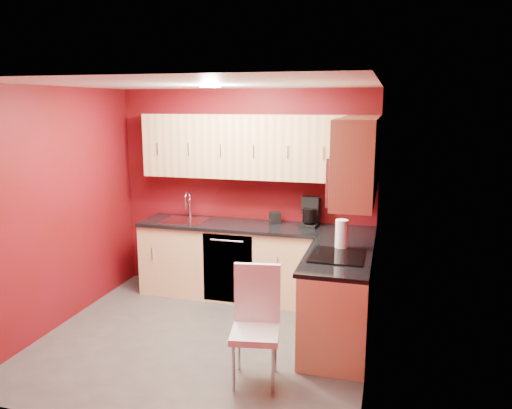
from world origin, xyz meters
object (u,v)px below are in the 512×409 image
at_px(sink, 185,217).
at_px(napkin_holder, 275,218).
at_px(microwave, 353,178).
at_px(dining_chair, 255,327).
at_px(coffee_maker, 309,212).
at_px(paper_towel, 342,234).

relative_size(sink, napkin_holder, 3.79).
distance_m(microwave, dining_chair, 1.58).
height_order(sink, napkin_holder, sink).
bearing_deg(microwave, coffee_maker, 117.06).
xyz_separation_m(coffee_maker, paper_towel, (0.46, -0.83, -0.02)).
bearing_deg(dining_chair, napkin_holder, 88.84).
bearing_deg(napkin_holder, microwave, -48.98).
relative_size(sink, coffee_maker, 1.52).
xyz_separation_m(coffee_maker, napkin_holder, (-0.42, 0.03, -0.10)).
relative_size(coffee_maker, paper_towel, 1.17).
bearing_deg(dining_chair, coffee_maker, 76.55).
xyz_separation_m(coffee_maker, dining_chair, (-0.13, -1.91, -0.59)).
distance_m(microwave, napkin_holder, 1.64).
xyz_separation_m(sink, coffee_maker, (1.53, 0.09, 0.14)).
bearing_deg(paper_towel, sink, 159.70).
distance_m(napkin_holder, dining_chair, 2.02).
bearing_deg(dining_chair, sink, 118.14).
height_order(napkin_holder, paper_towel, paper_towel).
bearing_deg(microwave, dining_chair, -130.42).
distance_m(napkin_holder, paper_towel, 1.22).
relative_size(coffee_maker, dining_chair, 0.35).
bearing_deg(dining_chair, microwave, 40.12).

